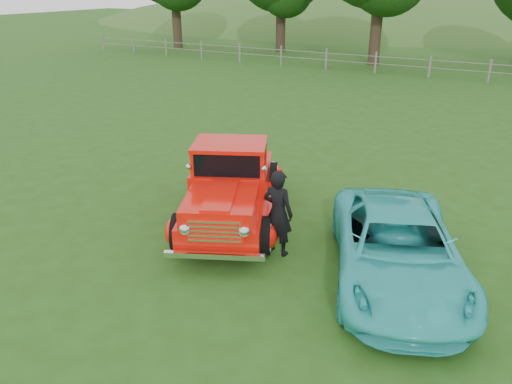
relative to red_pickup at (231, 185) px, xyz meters
The scene contains 6 objects.
ground 2.04m from the red_pickup, 80.13° to the right, with size 140.00×140.00×0.00m, color #254913.
distant_hills 57.98m from the red_pickup, 93.74° to the left, with size 116.00×60.00×18.00m.
fence_line 20.15m from the red_pickup, 89.08° to the left, with size 48.00×0.12×1.20m.
red_pickup is the anchor object (origin of this frame).
teal_sedan 3.92m from the red_pickup, 11.28° to the right, with size 2.09×4.52×1.26m, color #30C3C0.
man 1.83m from the red_pickup, 29.60° to the right, with size 0.62×0.41×1.71m, color black.
Camera 1 is at (5.01, -6.72, 4.90)m, focal length 35.00 mm.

